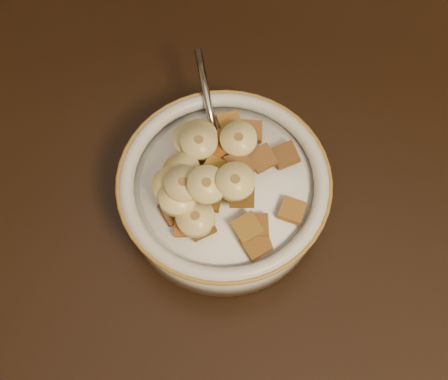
% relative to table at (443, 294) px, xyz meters
% --- Properties ---
extents(table, '(1.42, 0.93, 0.04)m').
position_rel_table_xyz_m(table, '(0.00, 0.00, 0.00)').
color(table, black).
rests_on(table, floor).
extents(cereal_bowl, '(0.17, 0.17, 0.04)m').
position_rel_table_xyz_m(cereal_bowl, '(-0.21, 0.01, 0.04)').
color(cereal_bowl, silver).
rests_on(cereal_bowl, table).
extents(milk, '(0.14, 0.14, 0.00)m').
position_rel_table_xyz_m(milk, '(-0.21, 0.01, 0.06)').
color(milk, white).
rests_on(milk, cereal_bowl).
extents(spoon, '(0.05, 0.05, 0.01)m').
position_rel_table_xyz_m(spoon, '(-0.22, 0.03, 0.07)').
color(spoon, '#A4A4A4').
rests_on(spoon, cereal_bowl).
extents(cereal_square_0, '(0.03, 0.03, 0.01)m').
position_rel_table_xyz_m(cereal_square_0, '(-0.17, -0.03, 0.07)').
color(cereal_square_0, brown).
rests_on(cereal_square_0, milk).
extents(cereal_square_1, '(0.02, 0.02, 0.01)m').
position_rel_table_xyz_m(cereal_square_1, '(-0.22, 0.01, 0.08)').
color(cereal_square_1, '#8B5F1A').
rests_on(cereal_square_1, milk).
extents(cereal_square_2, '(0.03, 0.03, 0.01)m').
position_rel_table_xyz_m(cereal_square_2, '(-0.17, -0.02, 0.07)').
color(cereal_square_2, brown).
rests_on(cereal_square_2, milk).
extents(cereal_square_3, '(0.03, 0.03, 0.01)m').
position_rel_table_xyz_m(cereal_square_3, '(-0.22, 0.06, 0.07)').
color(cereal_square_3, brown).
rests_on(cereal_square_3, milk).
extents(cereal_square_4, '(0.03, 0.03, 0.01)m').
position_rel_table_xyz_m(cereal_square_4, '(-0.24, 0.02, 0.08)').
color(cereal_square_4, brown).
rests_on(cereal_square_4, milk).
extents(cereal_square_5, '(0.03, 0.03, 0.01)m').
position_rel_table_xyz_m(cereal_square_5, '(-0.25, -0.01, 0.07)').
color(cereal_square_5, brown).
rests_on(cereal_square_5, milk).
extents(cereal_square_6, '(0.03, 0.03, 0.01)m').
position_rel_table_xyz_m(cereal_square_6, '(-0.24, -0.03, 0.07)').
color(cereal_square_6, brown).
rests_on(cereal_square_6, milk).
extents(cereal_square_7, '(0.03, 0.03, 0.01)m').
position_rel_table_xyz_m(cereal_square_7, '(-0.20, 0.06, 0.07)').
color(cereal_square_7, brown).
rests_on(cereal_square_7, milk).
extents(cereal_square_8, '(0.03, 0.03, 0.01)m').
position_rel_table_xyz_m(cereal_square_8, '(-0.19, -0.00, 0.08)').
color(cereal_square_8, brown).
rests_on(cereal_square_8, milk).
extents(cereal_square_9, '(0.02, 0.02, 0.01)m').
position_rel_table_xyz_m(cereal_square_9, '(-0.22, -0.01, 0.08)').
color(cereal_square_9, brown).
rests_on(cereal_square_9, milk).
extents(cereal_square_10, '(0.03, 0.03, 0.01)m').
position_rel_table_xyz_m(cereal_square_10, '(-0.20, 0.02, 0.08)').
color(cereal_square_10, brown).
rests_on(cereal_square_10, milk).
extents(cereal_square_11, '(0.03, 0.03, 0.01)m').
position_rel_table_xyz_m(cereal_square_11, '(-0.23, 0.03, 0.08)').
color(cereal_square_11, '#944E19').
rests_on(cereal_square_11, milk).
extents(cereal_square_12, '(0.03, 0.03, 0.01)m').
position_rel_table_xyz_m(cereal_square_12, '(-0.19, 0.04, 0.08)').
color(cereal_square_12, brown).
rests_on(cereal_square_12, milk).
extents(cereal_square_13, '(0.03, 0.03, 0.01)m').
position_rel_table_xyz_m(cereal_square_13, '(-0.21, 0.05, 0.07)').
color(cereal_square_13, '#9B6526').
rests_on(cereal_square_13, milk).
extents(cereal_square_14, '(0.02, 0.02, 0.01)m').
position_rel_table_xyz_m(cereal_square_14, '(-0.20, 0.01, 0.09)').
color(cereal_square_14, brown).
rests_on(cereal_square_14, milk).
extents(cereal_square_15, '(0.03, 0.03, 0.01)m').
position_rel_table_xyz_m(cereal_square_15, '(-0.17, 0.05, 0.07)').
color(cereal_square_15, brown).
rests_on(cereal_square_15, milk).
extents(cereal_square_16, '(0.03, 0.03, 0.01)m').
position_rel_table_xyz_m(cereal_square_16, '(-0.17, -0.03, 0.07)').
color(cereal_square_16, brown).
rests_on(cereal_square_16, milk).
extents(cereal_square_17, '(0.03, 0.03, 0.01)m').
position_rel_table_xyz_m(cereal_square_17, '(-0.20, 0.00, 0.08)').
color(cereal_square_17, '#97612D').
rests_on(cereal_square_17, milk).
extents(cereal_square_18, '(0.02, 0.02, 0.01)m').
position_rel_table_xyz_m(cereal_square_18, '(-0.23, -0.02, 0.07)').
color(cereal_square_18, brown).
rests_on(cereal_square_18, milk).
extents(cereal_square_19, '(0.02, 0.02, 0.01)m').
position_rel_table_xyz_m(cereal_square_19, '(-0.22, 0.06, 0.07)').
color(cereal_square_19, brown).
rests_on(cereal_square_19, milk).
extents(cereal_square_20, '(0.03, 0.03, 0.01)m').
position_rel_table_xyz_m(cereal_square_20, '(-0.23, -0.04, 0.07)').
color(cereal_square_20, '#965E27').
rests_on(cereal_square_20, milk).
extents(cereal_square_21, '(0.03, 0.03, 0.01)m').
position_rel_table_xyz_m(cereal_square_21, '(-0.18, -0.02, 0.07)').
color(cereal_square_21, brown).
rests_on(cereal_square_21, milk).
extents(cereal_square_22, '(0.03, 0.03, 0.01)m').
position_rel_table_xyz_m(cereal_square_22, '(-0.22, 0.04, 0.08)').
color(cereal_square_22, brown).
rests_on(cereal_square_22, milk).
extents(cereal_square_23, '(0.03, 0.03, 0.01)m').
position_rel_table_xyz_m(cereal_square_23, '(-0.21, -0.03, 0.07)').
color(cereal_square_23, brown).
rests_on(cereal_square_23, milk).
extents(cereal_square_24, '(0.02, 0.02, 0.01)m').
position_rel_table_xyz_m(cereal_square_24, '(-0.15, 0.00, 0.07)').
color(cereal_square_24, brown).
rests_on(cereal_square_24, milk).
extents(banana_slice_0, '(0.04, 0.04, 0.01)m').
position_rel_table_xyz_m(banana_slice_0, '(-0.25, 0.03, 0.08)').
color(banana_slice_0, '#EDD48F').
rests_on(banana_slice_0, milk).
extents(banana_slice_1, '(0.03, 0.03, 0.01)m').
position_rel_table_xyz_m(banana_slice_1, '(-0.24, 0.03, 0.09)').
color(banana_slice_1, '#E5CE81').
rests_on(banana_slice_1, milk).
extents(banana_slice_2, '(0.04, 0.04, 0.01)m').
position_rel_table_xyz_m(banana_slice_2, '(-0.22, -0.01, 0.10)').
color(banana_slice_2, '#ECD280').
rests_on(banana_slice_2, milk).
extents(banana_slice_3, '(0.03, 0.03, 0.01)m').
position_rel_table_xyz_m(banana_slice_3, '(-0.21, 0.04, 0.09)').
color(banana_slice_3, '#E7CF85').
rests_on(banana_slice_3, milk).
extents(banana_slice_4, '(0.04, 0.04, 0.01)m').
position_rel_table_xyz_m(banana_slice_4, '(-0.25, -0.02, 0.08)').
color(banana_slice_4, '#D1C875').
rests_on(banana_slice_4, milk).
extents(banana_slice_5, '(0.04, 0.04, 0.01)m').
position_rel_table_xyz_m(banana_slice_5, '(-0.20, -0.00, 0.10)').
color(banana_slice_5, beige).
rests_on(banana_slice_5, milk).
extents(banana_slice_6, '(0.04, 0.04, 0.01)m').
position_rel_table_xyz_m(banana_slice_6, '(-0.22, -0.03, 0.08)').
color(banana_slice_6, '#F8D890').
rests_on(banana_slice_6, milk).
extents(banana_slice_7, '(0.03, 0.03, 0.01)m').
position_rel_table_xyz_m(banana_slice_7, '(-0.24, -0.02, 0.08)').
color(banana_slice_7, '#FCD67A').
rests_on(banana_slice_7, milk).
extents(banana_slice_8, '(0.04, 0.04, 0.01)m').
position_rel_table_xyz_m(banana_slice_8, '(-0.24, -0.01, 0.09)').
color(banana_slice_8, '#D9BE7C').
rests_on(banana_slice_8, milk).
extents(banana_slice_9, '(0.04, 0.04, 0.02)m').
position_rel_table_xyz_m(banana_slice_9, '(-0.24, -0.00, 0.08)').
color(banana_slice_9, '#DAC274').
rests_on(banana_slice_9, milk).
extents(banana_slice_10, '(0.04, 0.04, 0.01)m').
position_rel_table_xyz_m(banana_slice_10, '(-0.24, 0.03, 0.09)').
color(banana_slice_10, '#E5D37A').
rests_on(banana_slice_10, milk).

